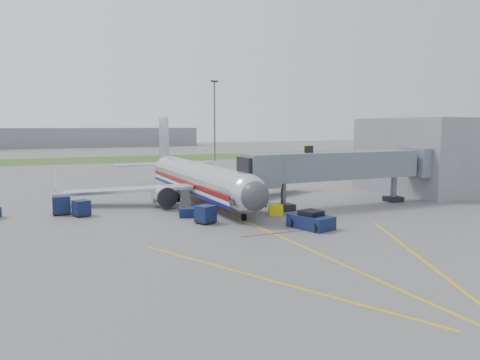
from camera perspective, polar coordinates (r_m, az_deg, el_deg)
name	(u,v)px	position (r m, az deg, el deg)	size (l,w,h in m)	color
ground	(253,224)	(43.04, 1.58, -5.44)	(400.00, 400.00, 0.00)	#565659
grass_strip	(107,160)	(129.55, -15.91, 2.42)	(300.00, 25.00, 0.01)	#2D4C1E
apron_markings	(294,243)	(36.68, 6.62, -7.62)	(21.52, 50.00, 0.01)	gold
airliner	(198,179)	(56.58, -5.10, 0.16)	(32.10, 35.67, 10.25)	silver
jet_bridge	(338,167)	(53.20, 11.82, 1.61)	(25.30, 4.00, 6.90)	slate
terminal	(420,155)	(68.11, 21.12, 2.83)	(10.00, 16.00, 10.00)	slate
light_mast_right	(215,119)	(120.94, -3.12, 7.48)	(2.00, 0.44, 20.40)	#595B60
distant_terminal	(53,138)	(208.16, -21.85, 4.80)	(120.00, 14.00, 8.00)	slate
pushback_tug	(311,221)	(41.83, 8.64, -4.94)	(3.28, 4.30, 1.59)	#0C1E38
baggage_cart_a	(61,205)	(51.02, -20.94, -2.87)	(1.80, 1.80, 1.90)	#0C1E38
baggage_cart_b	(205,214)	(43.47, -4.23, -4.19)	(2.05, 2.05, 1.68)	#0C1E38
baggage_cart_c	(81,208)	(49.33, -18.77, -3.27)	(1.86, 1.86, 1.61)	#0C1E38
belt_loader	(186,210)	(47.86, -6.60, -3.60)	(2.33, 4.55, 2.15)	#0C1E38
ground_power_cart	(276,210)	(47.34, 4.38, -3.67)	(1.62, 1.36, 1.11)	#D0BE0C
ramp_worker	(155,199)	(53.81, -10.38, -2.27)	(0.56, 0.37, 1.55)	#B8E11A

